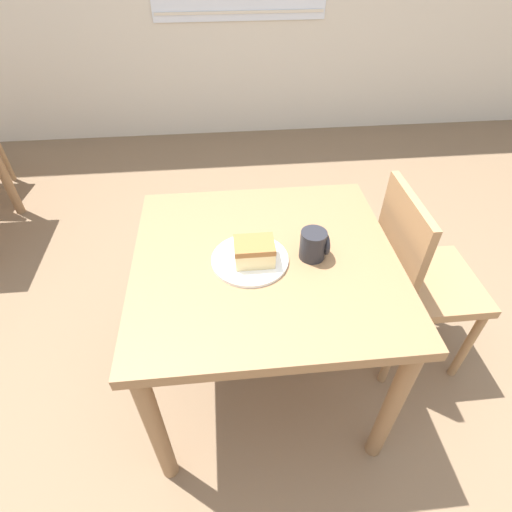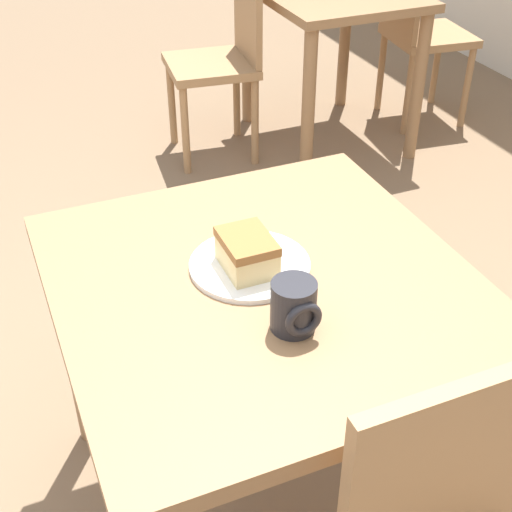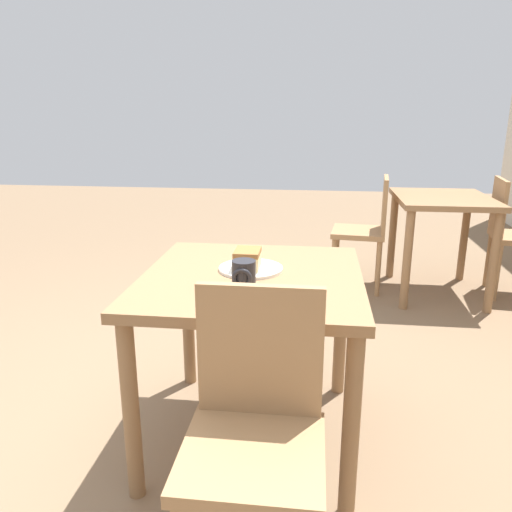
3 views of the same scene
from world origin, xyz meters
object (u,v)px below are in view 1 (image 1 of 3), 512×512
object	(u,v)px
dining_table_near	(265,280)
plate	(250,260)
chair_near_window	(417,277)
coffee_mug	(314,245)
cake_slice	(254,252)

from	to	relation	value
dining_table_near	plate	size ratio (longest dim) A/B	3.47
plate	chair_near_window	bearing A→B (deg)	8.38
chair_near_window	coffee_mug	bearing A→B (deg)	101.83
chair_near_window	cake_slice	size ratio (longest dim) A/B	6.70
cake_slice	coffee_mug	size ratio (longest dim) A/B	1.27
plate	coffee_mug	xyz separation A→B (m)	(0.22, 0.00, 0.05)
plate	cake_slice	bearing A→B (deg)	-40.08
chair_near_window	plate	distance (m)	0.75
plate	coffee_mug	distance (m)	0.22
dining_table_near	cake_slice	size ratio (longest dim) A/B	6.85
plate	cake_slice	distance (m)	0.05
dining_table_near	cake_slice	distance (m)	0.17
dining_table_near	chair_near_window	size ratio (longest dim) A/B	1.02
chair_near_window	plate	world-z (taller)	chair_near_window
chair_near_window	cake_slice	bearing A→B (deg)	99.49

